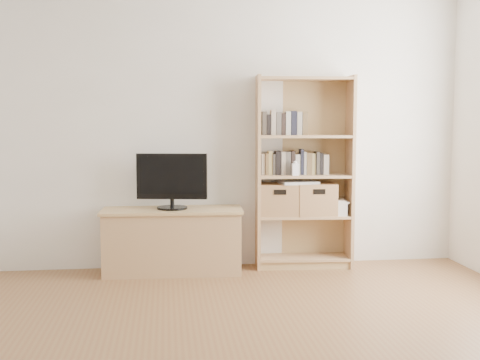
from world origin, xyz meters
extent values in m
cube|color=silver|center=(0.00, 2.50, 1.30)|extent=(4.50, 0.02, 2.60)
cube|color=tan|center=(-0.43, 2.28, 0.27)|extent=(1.20, 0.50, 0.54)
cube|color=tan|center=(0.77, 2.35, 0.87)|extent=(0.89, 0.37, 1.74)
cube|color=black|center=(-0.43, 2.28, 0.81)|extent=(0.62, 0.15, 0.48)
cube|color=gray|center=(0.77, 2.36, 0.96)|extent=(0.83, 0.19, 0.22)
cube|color=gray|center=(0.58, 2.38, 1.30)|extent=(0.35, 0.15, 0.18)
cube|color=white|center=(0.66, 2.26, 0.90)|extent=(0.06, 0.04, 0.11)
cube|color=#A4724A|center=(0.54, 2.36, 0.63)|extent=(0.37, 0.32, 0.28)
cube|color=#A4724A|center=(0.87, 2.33, 0.63)|extent=(0.35, 0.29, 0.29)
cube|color=silver|center=(0.71, 2.33, 0.78)|extent=(0.35, 0.26, 0.03)
cube|color=silver|center=(1.07, 2.32, 0.54)|extent=(0.21, 0.28, 0.12)
camera|label=1|loc=(-0.48, -2.97, 1.34)|focal=45.00mm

